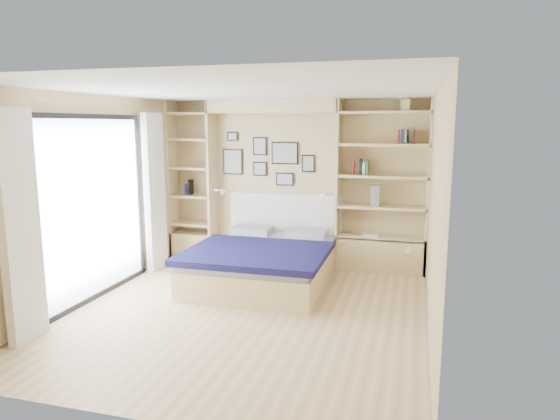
# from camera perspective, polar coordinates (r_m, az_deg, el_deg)

# --- Properties ---
(ground) EXTENTS (4.50, 4.50, 0.00)m
(ground) POSITION_cam_1_polar(r_m,az_deg,el_deg) (5.91, -3.65, -11.48)
(ground) COLOR #DABE84
(ground) RESTS_ON ground
(room_shell) EXTENTS (4.50, 4.50, 4.50)m
(room_shell) POSITION_cam_1_polar(r_m,az_deg,el_deg) (7.15, -2.72, 1.23)
(room_shell) COLOR tan
(room_shell) RESTS_ON ground
(bed) EXTENTS (1.81, 2.25, 1.07)m
(bed) POSITION_cam_1_polar(r_m,az_deg,el_deg) (6.86, -1.77, -5.91)
(bed) COLOR #E4CA88
(bed) RESTS_ON ground
(photo_gallery) EXTENTS (1.48, 0.02, 0.82)m
(photo_gallery) POSITION_cam_1_polar(r_m,az_deg,el_deg) (7.78, -1.61, 5.85)
(photo_gallery) COLOR black
(photo_gallery) RESTS_ON ground
(reading_lamps) EXTENTS (1.92, 0.12, 0.15)m
(reading_lamps) POSITION_cam_1_polar(r_m,az_deg,el_deg) (7.57, -0.98, 1.91)
(reading_lamps) COLOR silver
(reading_lamps) RESTS_ON ground
(shelf_decor) EXTENTS (3.52, 0.23, 2.03)m
(shelf_decor) POSITION_cam_1_polar(r_m,az_deg,el_deg) (7.32, 9.43, 6.16)
(shelf_decor) COLOR #A51E1E
(shelf_decor) RESTS_ON ground
(deck_chair) EXTENTS (0.53, 0.86, 0.85)m
(deck_chair) POSITION_cam_1_polar(r_m,az_deg,el_deg) (7.94, -27.88, -3.97)
(deck_chair) COLOR tan
(deck_chair) RESTS_ON ground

